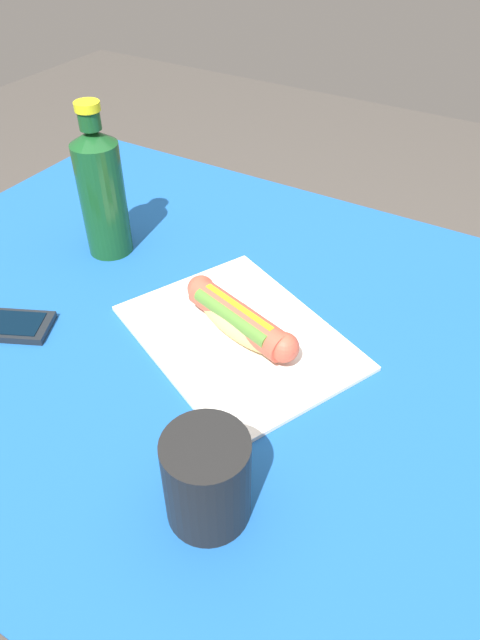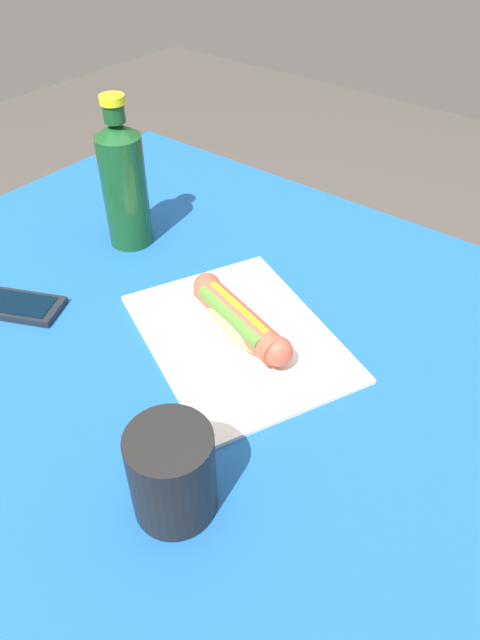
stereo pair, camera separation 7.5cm
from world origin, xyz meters
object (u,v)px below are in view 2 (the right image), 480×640
object	(u,v)px
soda_bottle	(124,183)
drinking_cup	(172,473)
cell_phone	(14,305)
hot_dog	(239,318)

from	to	relation	value
soda_bottle	drinking_cup	xyz separation A→B (m)	(-0.40, 0.31, -0.05)
drinking_cup	cell_phone	bearing A→B (deg)	-12.31
soda_bottle	drinking_cup	distance (m)	0.51
cell_phone	drinking_cup	bearing A→B (deg)	167.69
hot_dog	cell_phone	distance (m)	0.33
soda_bottle	hot_dog	bearing A→B (deg)	165.07
hot_dog	cell_phone	size ratio (longest dim) A/B	1.29
hot_dog	soda_bottle	size ratio (longest dim) A/B	0.80
hot_dog	cell_phone	bearing A→B (deg)	27.41
hot_dog	soda_bottle	bearing A→B (deg)	-14.93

